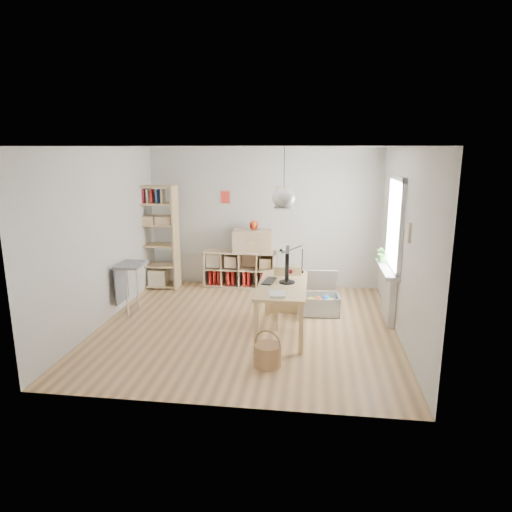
# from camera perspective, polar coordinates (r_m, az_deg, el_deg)

# --- Properties ---
(ground) EXTENTS (4.50, 4.50, 0.00)m
(ground) POSITION_cam_1_polar(r_m,az_deg,el_deg) (7.12, -1.12, -8.78)
(ground) COLOR tan
(ground) RESTS_ON ground
(room_shell) EXTENTS (4.50, 4.50, 4.50)m
(room_shell) POSITION_cam_1_polar(r_m,az_deg,el_deg) (6.42, 3.49, 7.24)
(room_shell) COLOR silver
(room_shell) RESTS_ON ground
(window_unit) EXTENTS (0.07, 1.16, 1.46)m
(window_unit) POSITION_cam_1_polar(r_m,az_deg,el_deg) (7.32, 17.10, 3.86)
(window_unit) COLOR white
(window_unit) RESTS_ON ground
(radiator) EXTENTS (0.10, 0.80, 0.80)m
(radiator) POSITION_cam_1_polar(r_m,az_deg,el_deg) (7.57, 16.24, -4.74)
(radiator) COLOR silver
(radiator) RESTS_ON ground
(windowsill) EXTENTS (0.22, 1.20, 0.06)m
(windowsill) POSITION_cam_1_polar(r_m,az_deg,el_deg) (7.45, 16.08, -1.59)
(windowsill) COLOR silver
(windowsill) RESTS_ON radiator
(desk) EXTENTS (0.70, 1.50, 0.75)m
(desk) POSITION_cam_1_polar(r_m,az_deg,el_deg) (6.70, 3.33, -4.27)
(desk) COLOR #DBBC7E
(desk) RESTS_ON ground
(cube_shelf) EXTENTS (1.40, 0.38, 0.72)m
(cube_shelf) POSITION_cam_1_polar(r_m,az_deg,el_deg) (9.04, -2.14, -1.94)
(cube_shelf) COLOR beige
(cube_shelf) RESTS_ON ground
(tall_bookshelf) EXTENTS (0.80, 0.38, 2.00)m
(tall_bookshelf) POSITION_cam_1_polar(r_m,az_deg,el_deg) (9.00, -12.37, 2.83)
(tall_bookshelf) COLOR #DBBC7E
(tall_bookshelf) RESTS_ON ground
(side_table) EXTENTS (0.40, 0.55, 0.85)m
(side_table) POSITION_cam_1_polar(r_m,az_deg,el_deg) (7.77, -15.79, -2.19)
(side_table) COLOR gray
(side_table) RESTS_ON ground
(chair) EXTENTS (0.49, 0.49, 0.88)m
(chair) POSITION_cam_1_polar(r_m,az_deg,el_deg) (7.05, 4.02, -4.69)
(chair) COLOR gray
(chair) RESTS_ON ground
(wicker_basket) EXTENTS (0.35, 0.35, 0.48)m
(wicker_basket) POSITION_cam_1_polar(r_m,az_deg,el_deg) (5.86, 1.45, -12.18)
(wicker_basket) COLOR #956B43
(wicker_basket) RESTS_ON ground
(storage_chest) EXTENTS (0.68, 0.76, 0.67)m
(storage_chest) POSITION_cam_1_polar(r_m,az_deg,el_deg) (7.69, 7.97, -5.47)
(storage_chest) COLOR silver
(storage_chest) RESTS_ON ground
(monitor) EXTENTS (0.23, 0.58, 0.50)m
(monitor) POSITION_cam_1_polar(r_m,az_deg,el_deg) (6.66, 3.92, -1.03)
(monitor) COLOR black
(monitor) RESTS_ON desk
(keyboard) EXTENTS (0.20, 0.40, 0.02)m
(keyboard) POSITION_cam_1_polar(r_m,az_deg,el_deg) (6.78, 1.66, -3.14)
(keyboard) COLOR black
(keyboard) RESTS_ON desk
(task_lamp) EXTENTS (0.39, 0.14, 0.41)m
(task_lamp) POSITION_cam_1_polar(r_m,az_deg,el_deg) (7.16, 4.28, -0.01)
(task_lamp) COLOR black
(task_lamp) RESTS_ON desk
(yarn_ball) EXTENTS (0.13, 0.13, 0.13)m
(yarn_ball) POSITION_cam_1_polar(r_m,az_deg,el_deg) (7.13, 4.29, -1.85)
(yarn_ball) COLOR #490912
(yarn_ball) RESTS_ON desk
(paper_tray) EXTENTS (0.25, 0.29, 0.03)m
(paper_tray) POSITION_cam_1_polar(r_m,az_deg,el_deg) (6.17, 2.67, -4.77)
(paper_tray) COLOR silver
(paper_tray) RESTS_ON desk
(drawer_chest) EXTENTS (0.77, 0.41, 0.43)m
(drawer_chest) POSITION_cam_1_polar(r_m,az_deg,el_deg) (8.82, -0.47, 1.90)
(drawer_chest) COLOR beige
(drawer_chest) RESTS_ON cube_shelf
(red_vase) EXTENTS (0.16, 0.16, 0.19)m
(red_vase) POSITION_cam_1_polar(r_m,az_deg,el_deg) (8.76, -0.29, 3.87)
(red_vase) COLOR maroon
(red_vase) RESTS_ON drawer_chest
(potted_plant) EXTENTS (0.33, 0.31, 0.30)m
(potted_plant) POSITION_cam_1_polar(r_m,az_deg,el_deg) (7.74, 15.64, 0.36)
(potted_plant) COLOR #376F29
(potted_plant) RESTS_ON windowsill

